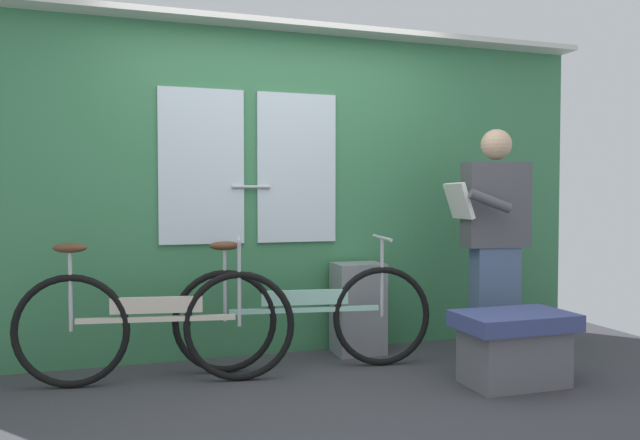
% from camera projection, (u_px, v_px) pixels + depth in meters
% --- Properties ---
extents(ground_plane, '(6.02, 4.19, 0.04)m').
position_uv_depth(ground_plane, '(332.00, 412.00, 3.37)').
color(ground_plane, '#38383D').
extents(train_door_wall, '(5.02, 0.28, 2.42)m').
position_uv_depth(train_door_wall, '(275.00, 184.00, 4.54)').
color(train_door_wall, '#387A4C').
rests_on(train_door_wall, ground_plane).
extents(bicycle_near_door, '(1.74, 0.45, 0.89)m').
position_uv_depth(bicycle_near_door, '(304.00, 315.00, 4.12)').
color(bicycle_near_door, black).
rests_on(bicycle_near_door, ground_plane).
extents(bicycle_leaning_behind, '(1.70, 0.47, 0.91)m').
position_uv_depth(bicycle_leaning_behind, '(155.00, 325.00, 3.78)').
color(bicycle_leaning_behind, black).
rests_on(bicycle_leaning_behind, ground_plane).
extents(passenger_reading_newspaper, '(0.59, 0.52, 1.65)m').
position_uv_depth(passenger_reading_newspaper, '(494.00, 238.00, 4.38)').
color(passenger_reading_newspaper, slate).
rests_on(passenger_reading_newspaper, ground_plane).
extents(trash_bin_by_wall, '(0.36, 0.28, 0.67)m').
position_uv_depth(trash_bin_by_wall, '(358.00, 308.00, 4.55)').
color(trash_bin_by_wall, gray).
rests_on(trash_bin_by_wall, ground_plane).
extents(bench_seat_corner, '(0.70, 0.44, 0.45)m').
position_uv_depth(bench_seat_corner, '(514.00, 346.00, 3.79)').
color(bench_seat_corner, '#3D477F').
rests_on(bench_seat_corner, ground_plane).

